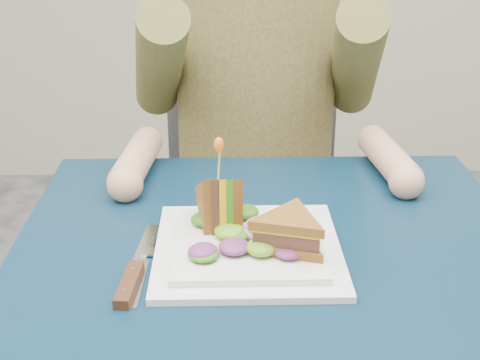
{
  "coord_description": "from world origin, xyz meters",
  "views": [
    {
      "loc": [
        -0.07,
        -0.8,
        1.21
      ],
      "look_at": [
        -0.05,
        0.07,
        0.82
      ],
      "focal_mm": 50.0,
      "sensor_mm": 36.0,
      "label": 1
    }
  ],
  "objects_px": {
    "diner": "(257,39)",
    "fork": "(143,271)",
    "table": "(273,306)",
    "sandwich_flat": "(289,232)",
    "knife": "(132,277)",
    "chair": "(253,182)",
    "sandwich_upright": "(220,204)",
    "plate": "(248,247)"
  },
  "relations": [
    {
      "from": "diner",
      "to": "fork",
      "type": "xyz_separation_m",
      "value": [
        -0.18,
        -0.61,
        -0.18
      ]
    },
    {
      "from": "table",
      "to": "diner",
      "type": "relative_size",
      "value": 1.01
    },
    {
      "from": "sandwich_flat",
      "to": "knife",
      "type": "xyz_separation_m",
      "value": [
        -0.21,
        -0.04,
        -0.04
      ]
    },
    {
      "from": "chair",
      "to": "sandwich_flat",
      "type": "relative_size",
      "value": 6.37
    },
    {
      "from": "diner",
      "to": "table",
      "type": "bearing_deg",
      "value": -90.0
    },
    {
      "from": "sandwich_upright",
      "to": "chair",
      "type": "bearing_deg",
      "value": 83.04
    },
    {
      "from": "sandwich_upright",
      "to": "fork",
      "type": "relative_size",
      "value": 0.67
    },
    {
      "from": "diner",
      "to": "sandwich_flat",
      "type": "relative_size",
      "value": 5.1
    },
    {
      "from": "chair",
      "to": "table",
      "type": "bearing_deg",
      "value": -90.0
    },
    {
      "from": "sandwich_upright",
      "to": "fork",
      "type": "distance_m",
      "value": 0.15
    },
    {
      "from": "table",
      "to": "diner",
      "type": "distance_m",
      "value": 0.63
    },
    {
      "from": "table",
      "to": "sandwich_flat",
      "type": "height_order",
      "value": "sandwich_flat"
    },
    {
      "from": "table",
      "to": "sandwich_flat",
      "type": "xyz_separation_m",
      "value": [
        0.02,
        -0.01,
        0.12
      ]
    },
    {
      "from": "diner",
      "to": "chair",
      "type": "bearing_deg",
      "value": 90.0
    },
    {
      "from": "table",
      "to": "knife",
      "type": "relative_size",
      "value": 3.38
    },
    {
      "from": "diner",
      "to": "plate",
      "type": "xyz_separation_m",
      "value": [
        -0.04,
        -0.56,
        -0.18
      ]
    },
    {
      "from": "diner",
      "to": "knife",
      "type": "height_order",
      "value": "diner"
    },
    {
      "from": "table",
      "to": "sandwich_flat",
      "type": "relative_size",
      "value": 5.13
    },
    {
      "from": "sandwich_flat",
      "to": "knife",
      "type": "distance_m",
      "value": 0.22
    },
    {
      "from": "chair",
      "to": "sandwich_flat",
      "type": "distance_m",
      "value": 0.73
    },
    {
      "from": "chair",
      "to": "knife",
      "type": "bearing_deg",
      "value": -104.47
    },
    {
      "from": "sandwich_flat",
      "to": "chair",
      "type": "bearing_deg",
      "value": 91.53
    },
    {
      "from": "diner",
      "to": "knife",
      "type": "xyz_separation_m",
      "value": [
        -0.19,
        -0.63,
        -0.18
      ]
    },
    {
      "from": "fork",
      "to": "table",
      "type": "bearing_deg",
      "value": 11.24
    },
    {
      "from": "plate",
      "to": "fork",
      "type": "distance_m",
      "value": 0.15
    },
    {
      "from": "chair",
      "to": "fork",
      "type": "height_order",
      "value": "chair"
    },
    {
      "from": "sandwich_flat",
      "to": "knife",
      "type": "height_order",
      "value": "sandwich_flat"
    },
    {
      "from": "plate",
      "to": "chair",
      "type": "bearing_deg",
      "value": 86.87
    },
    {
      "from": "fork",
      "to": "knife",
      "type": "distance_m",
      "value": 0.02
    },
    {
      "from": "chair",
      "to": "sandwich_flat",
      "type": "height_order",
      "value": "chair"
    },
    {
      "from": "table",
      "to": "diner",
      "type": "bearing_deg",
      "value": 90.0
    },
    {
      "from": "chair",
      "to": "sandwich_upright",
      "type": "relative_size",
      "value": 7.7
    },
    {
      "from": "fork",
      "to": "sandwich_upright",
      "type": "bearing_deg",
      "value": 43.0
    },
    {
      "from": "diner",
      "to": "sandwich_upright",
      "type": "relative_size",
      "value": 6.16
    },
    {
      "from": "sandwich_flat",
      "to": "sandwich_upright",
      "type": "relative_size",
      "value": 1.21
    },
    {
      "from": "diner",
      "to": "sandwich_upright",
      "type": "distance_m",
      "value": 0.53
    },
    {
      "from": "diner",
      "to": "sandwich_flat",
      "type": "distance_m",
      "value": 0.6
    },
    {
      "from": "sandwich_flat",
      "to": "sandwich_upright",
      "type": "height_order",
      "value": "sandwich_upright"
    },
    {
      "from": "diner",
      "to": "plate",
      "type": "bearing_deg",
      "value": -93.76
    },
    {
      "from": "table",
      "to": "sandwich_flat",
      "type": "distance_m",
      "value": 0.13
    },
    {
      "from": "sandwich_flat",
      "to": "sandwich_upright",
      "type": "bearing_deg",
      "value": 143.48
    },
    {
      "from": "sandwich_upright",
      "to": "diner",
      "type": "bearing_deg",
      "value": 81.54
    }
  ]
}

